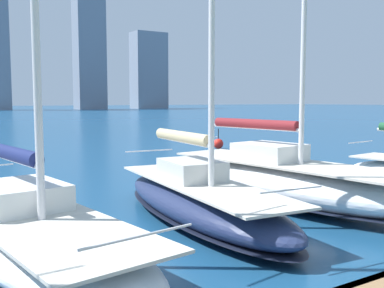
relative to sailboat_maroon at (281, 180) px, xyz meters
name	(u,v)px	position (x,y,z in m)	size (l,w,h in m)	color
sailboat_maroon	(281,180)	(0.00, 0.00, 0.00)	(3.97, 9.70, 10.31)	silver
sailboat_tan	(199,197)	(3.45, 0.43, -0.07)	(3.10, 8.63, 12.76)	navy
sailboat_navy	(29,231)	(8.05, 0.88, -0.19)	(4.11, 9.55, 9.25)	silver
channel_buoy	(218,144)	(-7.83, -14.58, -0.39)	(0.70, 0.70, 1.40)	red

